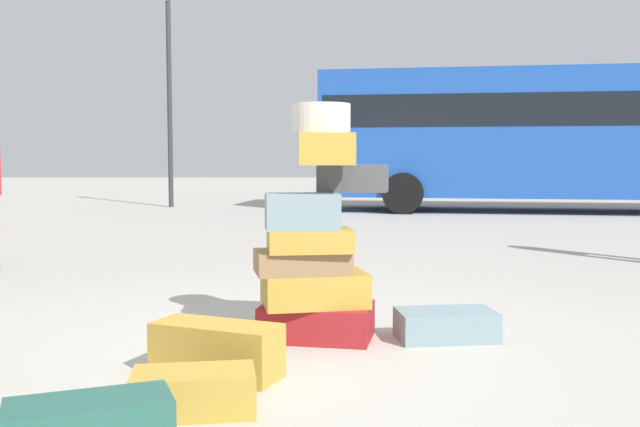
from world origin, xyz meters
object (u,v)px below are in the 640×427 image
suitcase_slate_right_side (449,325)px  suitcase_tan_behind_tower (219,350)px  suitcase_tan_foreground_far (196,392)px  lamp_post (172,62)px  suitcase_tower (319,250)px  parked_bus (565,131)px

suitcase_slate_right_side → suitcase_tan_behind_tower: 1.64m
suitcase_tan_foreground_far → lamp_post: bearing=93.9°
suitcase_slate_right_side → lamp_post: (-4.56, 12.92, 3.48)m
suitcase_tower → parked_bus: size_ratio=0.14×
lamp_post → suitcase_tan_foreground_far: bearing=-77.7°
suitcase_tower → suitcase_tan_foreground_far: 1.57m
suitcase_tower → lamp_post: size_ratio=0.29×
suitcase_slate_right_side → parked_bus: 12.40m
suitcase_slate_right_side → suitcase_tan_foreground_far: bearing=-143.4°
suitcase_tan_behind_tower → parked_bus: size_ratio=0.06×
suitcase_tan_foreground_far → parked_bus: bearing=56.2°
suitcase_tower → suitcase_slate_right_side: (0.87, 0.01, -0.51)m
suitcase_tower → suitcase_slate_right_side: bearing=0.5°
suitcase_slate_right_side → suitcase_tan_behind_tower: suitcase_tan_behind_tower is taller
suitcase_tower → lamp_post: 13.77m
suitcase_tan_foreground_far → lamp_post: (-3.11, 14.30, 3.48)m
suitcase_tan_behind_tower → lamp_post: bearing=125.1°
suitcase_slate_right_side → suitcase_tan_foreground_far: (-1.45, -1.38, 0.00)m
suitcase_tower → suitcase_tan_behind_tower: (-0.55, -0.80, -0.46)m
parked_bus → lamp_post: bearing=179.6°
suitcase_tower → lamp_post: bearing=105.9°
suitcase_tan_foreground_far → suitcase_slate_right_side: bearing=35.1°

